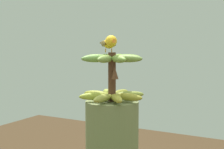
# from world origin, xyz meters

# --- Properties ---
(banana_bunch) EXTENTS (0.34, 0.34, 0.24)m
(banana_bunch) POSITION_xyz_m (-0.00, 0.00, 1.38)
(banana_bunch) COLOR #4C2D1E
(banana_bunch) RESTS_ON banana_tree
(perched_bird) EXTENTS (0.18, 0.18, 0.08)m
(perched_bird) POSITION_xyz_m (0.01, 0.01, 1.55)
(perched_bird) COLOR #C68933
(perched_bird) RESTS_ON banana_bunch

